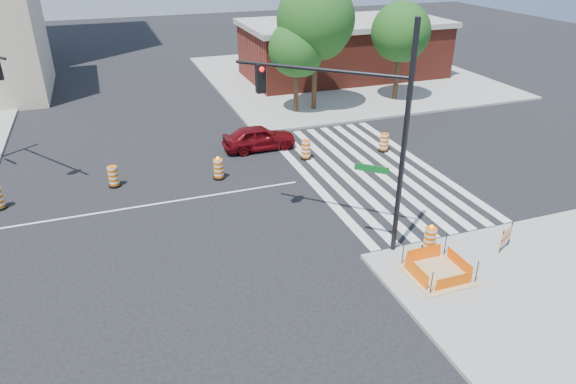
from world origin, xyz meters
name	(u,v)px	position (x,y,z in m)	size (l,w,h in m)	color
ground	(150,205)	(0.00, 0.00, 0.00)	(120.00, 120.00, 0.00)	black
sidewalk_ne	(342,76)	(18.00, 18.00, 0.07)	(22.00, 22.00, 0.15)	gray
crosswalk_east	(367,171)	(10.95, 0.00, 0.01)	(6.75, 13.50, 0.01)	silver
lane_centerline	(150,205)	(0.00, 0.00, 0.01)	(14.00, 0.12, 0.01)	silver
excavation_pit	(437,272)	(9.00, -9.00, 0.22)	(2.20, 2.20, 0.90)	tan
brick_storefront	(343,49)	(18.00, 18.00, 2.32)	(16.50, 8.50, 4.60)	maroon
red_coupe	(259,138)	(6.59, 4.73, 0.69)	(1.64, 4.07, 1.39)	#58070C
signal_pole_se	(356,117)	(7.02, -5.87, 5.20)	(4.87, 4.41, 8.49)	black
pit_drum	(430,239)	(9.59, -7.56, 0.60)	(0.56, 0.56, 1.09)	black
barricade	(506,236)	(12.31, -8.50, 0.71)	(0.80, 0.43, 1.03)	#DC5A04
tree_north_c	(297,52)	(10.85, 10.10, 4.09)	(3.61, 3.58, 6.09)	#382314
tree_north_d	(316,24)	(12.25, 10.32, 5.74)	(5.02, 5.02, 8.54)	#382314
tree_north_e	(401,35)	(18.62, 10.39, 4.64)	(4.07, 4.06, 6.91)	#382314
median_drum_2	(114,177)	(-1.36, 2.53, 0.48)	(0.60, 0.60, 1.02)	black
median_drum_3	(219,169)	(3.57, 1.69, 0.49)	(0.60, 0.60, 1.18)	black
median_drum_4	(306,150)	(8.57, 2.56, 0.48)	(0.60, 0.60, 1.02)	black
median_drum_5	(384,143)	(13.07, 2.10, 0.48)	(0.60, 0.60, 1.02)	black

